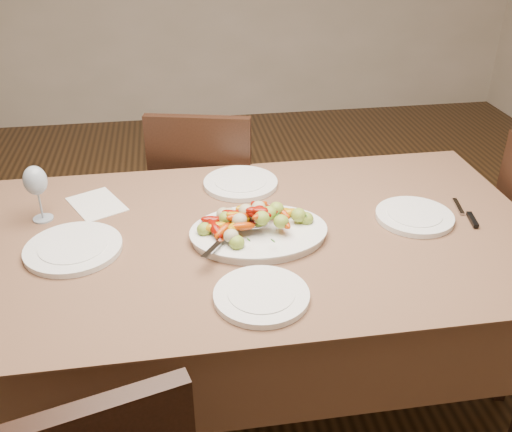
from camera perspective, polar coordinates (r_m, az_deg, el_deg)
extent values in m
plane|color=#382311|center=(2.44, 3.16, -14.60)|extent=(6.00, 6.00, 0.00)
cube|color=brown|center=(2.05, 0.00, -10.76)|extent=(1.84, 1.04, 0.76)
ellipsoid|color=white|center=(1.79, 0.28, -1.82)|extent=(0.42, 0.31, 0.02)
cylinder|color=white|center=(1.81, -17.79, -3.12)|extent=(0.29, 0.29, 0.02)
cylinder|color=white|center=(1.96, 15.56, -0.06)|extent=(0.26, 0.26, 0.02)
cylinder|color=white|center=(2.11, -1.55, 3.28)|extent=(0.27, 0.27, 0.02)
cylinder|color=white|center=(1.54, 0.55, -7.99)|extent=(0.26, 0.26, 0.02)
cube|color=silver|center=(2.06, -15.64, 1.15)|extent=(0.23, 0.26, 0.00)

